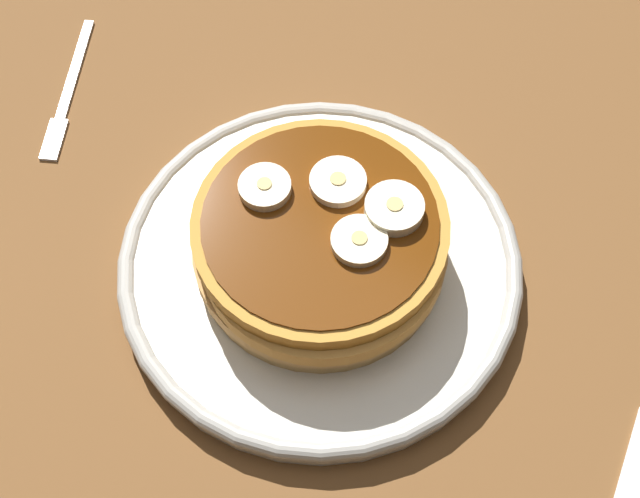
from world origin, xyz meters
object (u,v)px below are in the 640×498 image
plate (320,265)px  banana_slice_0 (355,247)px  banana_slice_3 (394,209)px  fork (67,95)px  banana_slice_2 (338,182)px  banana_slice_1 (263,190)px  pancake_stack (321,240)px

plate → banana_slice_0: size_ratio=7.76×
banana_slice_3 → fork: 27.16cm
banana_slice_2 → fork: size_ratio=0.28×
banana_slice_0 → banana_slice_1: (6.55, -0.24, 0.05)cm
plate → pancake_stack: size_ratio=1.58×
plate → banana_slice_3: size_ratio=7.30×
banana_slice_3 → pancake_stack: bearing=40.4°
plate → pancake_stack: 2.90cm
banana_slice_2 → banana_slice_0: bearing=135.2°
banana_slice_3 → plate: bearing=41.7°
banana_slice_1 → fork: 20.38cm
banana_slice_0 → plate: bearing=-9.8°
plate → banana_slice_2: banana_slice_2 is taller
plate → banana_slice_0: banana_slice_0 is taller
pancake_stack → banana_slice_3: 5.03cm
banana_slice_0 → banana_slice_1: bearing=-2.1°
pancake_stack → fork: pancake_stack is taller
banana_slice_0 → banana_slice_3: 3.38cm
plate → pancake_stack: bearing=-83.7°
pancake_stack → banana_slice_0: banana_slice_0 is taller
banana_slice_0 → pancake_stack: bearing=-12.2°
pancake_stack → banana_slice_2: size_ratio=4.72×
banana_slice_0 → banana_slice_3: bearing=-99.6°
banana_slice_1 → banana_slice_2: (-3.35, -2.93, -0.04)cm
banana_slice_2 → plate: bearing=101.2°
fork → banana_slice_2: bearing=-178.0°
plate → banana_slice_3: bearing=-138.3°
banana_slice_2 → banana_slice_3: 3.77cm
banana_slice_1 → banana_slice_3: (-7.11, -3.09, 0.09)cm
plate → banana_slice_1: (3.89, 0.22, 5.50)cm
plate → pancake_stack: (0.01, -0.12, 2.89)cm
pancake_stack → banana_slice_0: bearing=167.8°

